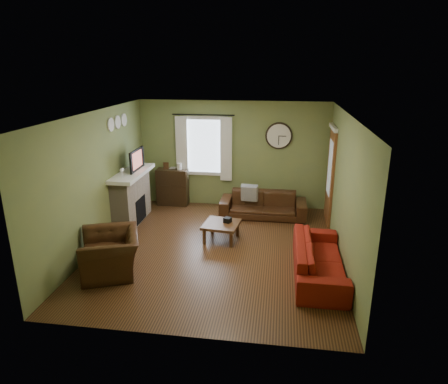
# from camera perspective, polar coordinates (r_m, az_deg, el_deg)

# --- Properties ---
(floor) EXTENTS (4.60, 5.20, 0.00)m
(floor) POSITION_cam_1_polar(r_m,az_deg,el_deg) (7.80, -1.16, -8.23)
(floor) COLOR #472A16
(floor) RESTS_ON ground
(ceiling) EXTENTS (4.60, 5.20, 0.00)m
(ceiling) POSITION_cam_1_polar(r_m,az_deg,el_deg) (7.05, -1.29, 11.10)
(ceiling) COLOR white
(ceiling) RESTS_ON ground
(wall_left) EXTENTS (0.00, 5.20, 2.60)m
(wall_left) POSITION_cam_1_polar(r_m,az_deg,el_deg) (8.01, -17.69, 1.58)
(wall_left) COLOR olive
(wall_left) RESTS_ON ground
(wall_right) EXTENTS (0.00, 5.20, 2.60)m
(wall_right) POSITION_cam_1_polar(r_m,az_deg,el_deg) (7.32, 16.85, 0.15)
(wall_right) COLOR olive
(wall_right) RESTS_ON ground
(wall_back) EXTENTS (4.60, 0.00, 2.60)m
(wall_back) POSITION_cam_1_polar(r_m,az_deg,el_deg) (9.81, 1.26, 5.35)
(wall_back) COLOR olive
(wall_back) RESTS_ON ground
(wall_front) EXTENTS (4.60, 0.00, 2.60)m
(wall_front) POSITION_cam_1_polar(r_m,az_deg,el_deg) (4.94, -6.19, -7.84)
(wall_front) COLOR olive
(wall_front) RESTS_ON ground
(fireplace) EXTENTS (0.40, 1.40, 1.10)m
(fireplace) POSITION_cam_1_polar(r_m,az_deg,el_deg) (9.15, -13.07, -0.94)
(fireplace) COLOR tan
(fireplace) RESTS_ON floor
(firebox) EXTENTS (0.04, 0.60, 0.55)m
(firebox) POSITION_cam_1_polar(r_m,az_deg,el_deg) (9.17, -11.86, -2.47)
(firebox) COLOR black
(firebox) RESTS_ON fireplace
(mantel) EXTENTS (0.58, 1.60, 0.08)m
(mantel) POSITION_cam_1_polar(r_m,az_deg,el_deg) (8.97, -13.16, 2.62)
(mantel) COLOR white
(mantel) RESTS_ON fireplace
(tv) EXTENTS (0.08, 0.60, 0.35)m
(tv) POSITION_cam_1_polar(r_m,az_deg,el_deg) (9.05, -12.80, 4.18)
(tv) COLOR black
(tv) RESTS_ON mantel
(tv_screen) EXTENTS (0.02, 0.62, 0.36)m
(tv_screen) POSITION_cam_1_polar(r_m,az_deg,el_deg) (9.01, -12.35, 4.51)
(tv_screen) COLOR #994C3F
(tv_screen) RESTS_ON mantel
(medallion_left) EXTENTS (0.28, 0.28, 0.03)m
(medallion_left) POSITION_cam_1_polar(r_m,az_deg,el_deg) (8.52, -15.87, 9.25)
(medallion_left) COLOR white
(medallion_left) RESTS_ON wall_left
(medallion_mid) EXTENTS (0.28, 0.28, 0.03)m
(medallion_mid) POSITION_cam_1_polar(r_m,az_deg,el_deg) (8.83, -14.96, 9.62)
(medallion_mid) COLOR white
(medallion_mid) RESTS_ON wall_left
(medallion_right) EXTENTS (0.28, 0.28, 0.03)m
(medallion_right) POSITION_cam_1_polar(r_m,az_deg,el_deg) (9.15, -14.11, 9.96)
(medallion_right) COLOR white
(medallion_right) RESTS_ON wall_left
(window_pane) EXTENTS (1.00, 0.02, 1.30)m
(window_pane) POSITION_cam_1_polar(r_m,az_deg,el_deg) (9.85, -2.81, 6.58)
(window_pane) COLOR silver
(window_pane) RESTS_ON wall_back
(curtain_rod) EXTENTS (0.03, 0.03, 1.50)m
(curtain_rod) POSITION_cam_1_polar(r_m,az_deg,el_deg) (9.63, -3.00, 10.96)
(curtain_rod) COLOR black
(curtain_rod) RESTS_ON wall_back
(curtain_left) EXTENTS (0.28, 0.04, 1.55)m
(curtain_left) POSITION_cam_1_polar(r_m,az_deg,el_deg) (9.89, -6.07, 6.25)
(curtain_left) COLOR white
(curtain_left) RESTS_ON wall_back
(curtain_right) EXTENTS (0.28, 0.04, 1.55)m
(curtain_right) POSITION_cam_1_polar(r_m,az_deg,el_deg) (9.68, 0.30, 6.09)
(curtain_right) COLOR white
(curtain_right) RESTS_ON wall_back
(wall_clock) EXTENTS (0.64, 0.06, 0.64)m
(wall_clock) POSITION_cam_1_polar(r_m,az_deg,el_deg) (9.59, 7.85, 7.95)
(wall_clock) COLOR white
(wall_clock) RESTS_ON wall_back
(door) EXTENTS (0.05, 0.90, 2.10)m
(door) POSITION_cam_1_polar(r_m,az_deg,el_deg) (9.14, 14.94, 2.18)
(door) COLOR brown
(door) RESTS_ON floor
(bookshelf) EXTENTS (0.78, 0.33, 0.92)m
(bookshelf) POSITION_cam_1_polar(r_m,az_deg,el_deg) (10.14, -7.35, 0.71)
(bookshelf) COLOR black
(bookshelf) RESTS_ON floor
(book) EXTENTS (0.17, 0.22, 0.02)m
(book) POSITION_cam_1_polar(r_m,az_deg,el_deg) (10.13, -7.71, 3.62)
(book) COLOR #472B17
(book) RESTS_ON bookshelf
(sofa_brown) EXTENTS (1.98, 0.78, 0.58)m
(sofa_brown) POSITION_cam_1_polar(r_m,az_deg,el_deg) (9.36, 5.59, -1.81)
(sofa_brown) COLOR #331C0E
(sofa_brown) RESTS_ON floor
(pillow_left) EXTENTS (0.37, 0.14, 0.36)m
(pillow_left) POSITION_cam_1_polar(r_m,az_deg,el_deg) (9.29, 3.58, -0.21)
(pillow_left) COLOR gray
(pillow_left) RESTS_ON sofa_brown
(pillow_right) EXTENTS (0.40, 0.16, 0.39)m
(pillow_right) POSITION_cam_1_polar(r_m,az_deg,el_deg) (9.34, 3.68, -0.10)
(pillow_right) COLOR gray
(pillow_right) RESTS_ON sofa_brown
(sofa_red) EXTENTS (0.81, 2.06, 0.60)m
(sofa_red) POSITION_cam_1_polar(r_m,az_deg,el_deg) (7.00, 13.42, -9.24)
(sofa_red) COLOR maroon
(sofa_red) RESTS_ON floor
(armchair) EXTENTS (1.28, 1.36, 0.70)m
(armchair) POSITION_cam_1_polar(r_m,az_deg,el_deg) (7.15, -15.87, -8.39)
(armchair) COLOR #331C0E
(armchair) RESTS_ON floor
(coffee_table) EXTENTS (0.77, 0.77, 0.37)m
(coffee_table) POSITION_cam_1_polar(r_m,az_deg,el_deg) (8.13, -0.38, -5.67)
(coffee_table) COLOR #472B17
(coffee_table) RESTS_ON floor
(tissue_box) EXTENTS (0.18, 0.18, 0.10)m
(tissue_box) POSITION_cam_1_polar(r_m,az_deg,el_deg) (8.08, 0.51, -4.14)
(tissue_box) COLOR black
(tissue_box) RESTS_ON coffee_table
(wine_glass_a) EXTENTS (0.07, 0.07, 0.20)m
(wine_glass_a) POSITION_cam_1_polar(r_m,az_deg,el_deg) (8.44, -14.42, 2.56)
(wine_glass_a) COLOR white
(wine_glass_a) RESTS_ON mantel
(wine_glass_b) EXTENTS (0.07, 0.07, 0.20)m
(wine_glass_b) POSITION_cam_1_polar(r_m,az_deg,el_deg) (8.49, -14.26, 2.67)
(wine_glass_b) COLOR white
(wine_glass_b) RESTS_ON mantel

